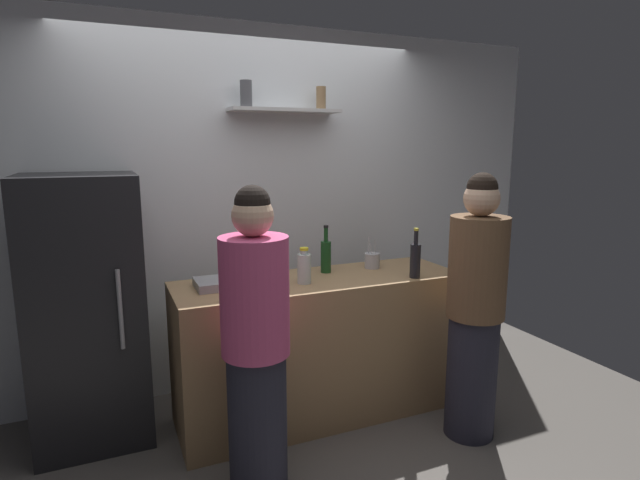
{
  "coord_description": "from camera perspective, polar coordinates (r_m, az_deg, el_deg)",
  "views": [
    {
      "loc": [
        -1.01,
        -2.35,
        1.76
      ],
      "look_at": [
        0.24,
        0.55,
        1.18
      ],
      "focal_mm": 28.46,
      "sensor_mm": 36.0,
      "label": 1
    }
  ],
  "objects": [
    {
      "name": "back_wall_assembly",
      "position": [
        3.76,
        -7.66,
        3.46
      ],
      "size": [
        4.8,
        0.32,
        2.6
      ],
      "color": "white",
      "rests_on": "ground"
    },
    {
      "name": "refrigerator",
      "position": [
        3.34,
        -24.7,
        -7.15
      ],
      "size": [
        0.64,
        0.66,
        1.6
      ],
      "color": "black",
      "rests_on": "ground"
    },
    {
      "name": "counter",
      "position": [
        3.41,
        -0.0,
        -11.86
      ],
      "size": [
        1.86,
        0.61,
        0.93
      ],
      "primitive_type": "cube",
      "color": "#9E7A51",
      "rests_on": "ground"
    },
    {
      "name": "ground_plane",
      "position": [
        3.1,
        -0.13,
        -24.06
      ],
      "size": [
        5.28,
        5.28,
        0.0
      ],
      "primitive_type": "plane",
      "color": "#59544F"
    },
    {
      "name": "person_brown_jacket",
      "position": [
        3.18,
        17.04,
        -7.63
      ],
      "size": [
        0.34,
        0.34,
        1.62
      ],
      "rotation": [
        0.0,
        0.0,
        4.62
      ],
      "color": "#262633",
      "rests_on": "ground"
    },
    {
      "name": "person_pink_top",
      "position": [
        2.59,
        -7.22,
        -11.88
      ],
      "size": [
        0.34,
        0.34,
        1.58
      ],
      "rotation": [
        0.0,
        0.0,
        1.73
      ],
      "color": "#262633",
      "rests_on": "ground"
    },
    {
      "name": "wine_bottle_dark_glass",
      "position": [
        3.31,
        10.66,
        -2.13
      ],
      "size": [
        0.07,
        0.07,
        0.32
      ],
      "color": "black",
      "rests_on": "counter"
    },
    {
      "name": "baking_pan",
      "position": [
        3.12,
        -10.72,
        -4.73
      ],
      "size": [
        0.34,
        0.24,
        0.05
      ],
      "primitive_type": "cube",
      "color": "gray",
      "rests_on": "counter"
    },
    {
      "name": "wine_bottle_green_glass",
      "position": [
        3.38,
        0.66,
        -1.71
      ],
      "size": [
        0.07,
        0.07,
        0.32
      ],
      "color": "#19471E",
      "rests_on": "counter"
    },
    {
      "name": "utensil_holder",
      "position": [
        3.54,
        5.88,
        -2.3
      ],
      "size": [
        0.1,
        0.1,
        0.22
      ],
      "color": "#B2B2B7",
      "rests_on": "counter"
    },
    {
      "name": "water_bottle_plastic",
      "position": [
        3.12,
        -1.8,
        -3.11
      ],
      "size": [
        0.09,
        0.09,
        0.22
      ],
      "color": "silver",
      "rests_on": "counter"
    }
  ]
}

